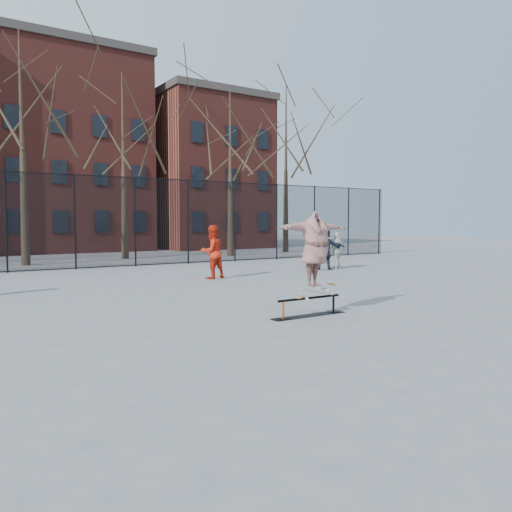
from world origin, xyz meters
TOP-DOWN VIEW (x-y plane):
  - ground at (0.00, 0.00)m, footprint 100.00×100.00m
  - skate_rail at (0.21, -0.42)m, footprint 1.86×0.29m
  - skateboard at (0.37, -0.42)m, footprint 0.94×0.22m
  - skater at (0.37, -0.42)m, footprint 2.02×0.67m
  - bystander_red at (1.79, 6.87)m, footprint 1.01×0.84m
  - bystander_white at (7.92, 7.10)m, footprint 0.96×0.51m
  - bystander_navy at (7.25, 7.17)m, footprint 1.63×1.53m
  - fence at (-0.01, 13.00)m, footprint 34.03×0.07m
  - tree_row at (-0.25, 17.15)m, footprint 33.66×7.46m
  - rowhouses at (0.72, 26.00)m, footprint 29.00×7.00m

SIDE VIEW (x-z plane):
  - ground at x=0.00m, z-range 0.00..0.00m
  - skate_rail at x=0.21m, z-range -0.04..0.37m
  - skateboard at x=0.37m, z-range 0.41..0.52m
  - bystander_white at x=7.92m, z-range 0.00..1.57m
  - bystander_navy at x=7.25m, z-range 0.00..1.83m
  - bystander_red at x=1.79m, z-range 0.00..1.89m
  - skater at x=0.37m, z-range 0.52..2.14m
  - fence at x=-0.01m, z-range 0.05..4.05m
  - rowhouses at x=0.72m, z-range -0.44..12.56m
  - tree_row at x=-0.25m, z-range 2.02..12.69m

